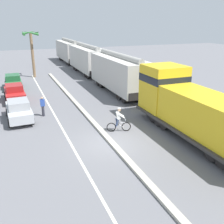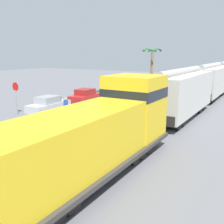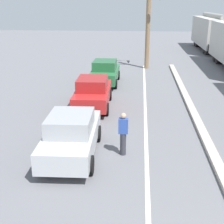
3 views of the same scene
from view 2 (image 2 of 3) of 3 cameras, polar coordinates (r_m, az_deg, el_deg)
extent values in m
plane|color=slate|center=(16.58, -16.79, -6.85)|extent=(120.00, 120.00, 0.00)
cube|color=#B2AD9E|center=(20.81, -4.46, -2.11)|extent=(0.36, 36.00, 0.16)
cube|color=silver|center=(22.28, -9.47, -1.44)|extent=(0.14, 36.00, 0.01)
cube|color=gold|center=(10.85, -7.18, -6.23)|extent=(2.70, 9.86, 2.40)
cube|color=gold|center=(14.79, 4.91, 1.17)|extent=(2.80, 2.80, 3.50)
cube|color=black|center=(14.65, 4.97, 4.19)|extent=(2.83, 2.83, 0.56)
cube|color=#383533|center=(11.72, -5.16, -10.99)|extent=(3.10, 11.60, 0.20)
cylinder|color=#4C4947|center=(11.79, -5.14, -11.65)|extent=(1.10, 3.00, 1.10)
cylinder|color=black|center=(14.96, 4.06, -6.43)|extent=(2.40, 1.00, 1.00)
cylinder|color=black|center=(14.29, 2.56, -7.35)|extent=(2.40, 1.00, 1.00)
cylinder|color=black|center=(13.64, 0.91, -8.34)|extent=(2.40, 1.00, 1.00)
cylinder|color=black|center=(10.21, -13.49, -16.40)|extent=(2.40, 1.00, 1.00)
cylinder|color=black|center=(9.74, -16.97, -18.13)|extent=(2.40, 1.00, 1.00)
cylinder|color=black|center=(9.33, -20.86, -19.96)|extent=(2.40, 1.00, 1.00)
cube|color=beige|center=(22.75, 14.71, 4.12)|extent=(2.90, 10.40, 3.10)
cylinder|color=#A3A19A|center=(22.57, 14.96, 8.46)|extent=(0.60, 9.88, 0.60)
cube|color=black|center=(27.94, 17.75, 2.99)|extent=(2.61, 0.10, 0.70)
cube|color=black|center=(18.11, 9.60, -1.67)|extent=(2.61, 0.10, 0.70)
cylinder|color=black|center=(26.62, 16.90, 1.48)|extent=(2.46, 0.90, 0.90)
cylinder|color=black|center=(25.57, 16.26, 1.08)|extent=(2.46, 0.90, 0.90)
cylinder|color=black|center=(20.58, 12.25, -1.47)|extent=(2.46, 0.90, 0.90)
cylinder|color=black|center=(19.57, 11.17, -2.16)|extent=(2.46, 0.90, 0.90)
cube|color=beige|center=(33.95, 20.53, 6.47)|extent=(2.90, 10.40, 3.10)
cylinder|color=#A3A19A|center=(33.82, 20.76, 9.38)|extent=(0.60, 9.88, 0.60)
cube|color=black|center=(39.21, 21.92, 5.33)|extent=(2.61, 0.10, 0.70)
cube|color=black|center=(29.00, 18.28, 3.29)|extent=(2.61, 0.10, 0.70)
cylinder|color=black|center=(37.83, 21.46, 4.37)|extent=(2.46, 0.90, 0.90)
cylinder|color=black|center=(36.76, 21.15, 4.17)|extent=(2.46, 0.90, 0.90)
cylinder|color=black|center=(31.56, 19.32, 3.02)|extent=(2.46, 0.90, 0.90)
cylinder|color=black|center=(30.50, 18.87, 2.73)|extent=(2.46, 0.90, 0.90)
cube|color=black|center=(40.29, 22.19, 5.49)|extent=(2.61, 0.10, 0.70)
cylinder|color=black|center=(42.87, 22.73, 5.15)|extent=(2.46, 0.90, 0.90)
cylinder|color=black|center=(41.79, 22.48, 5.00)|extent=(2.46, 0.90, 0.90)
cube|color=#B7BABF|center=(24.31, -13.57, 1.17)|extent=(1.86, 4.26, 0.70)
cube|color=#9C9EA2|center=(24.09, -13.90, 2.63)|extent=(1.57, 1.96, 0.60)
cube|color=#1E232D|center=(24.82, -12.32, 2.88)|extent=(1.43, 0.17, 0.51)
cylinder|color=black|center=(25.86, -12.90, 1.10)|extent=(0.24, 0.65, 0.64)
cylinder|color=black|center=(24.82, -10.13, 0.74)|extent=(0.24, 0.65, 0.64)
cylinder|color=black|center=(24.04, -17.04, -0.02)|extent=(0.24, 0.65, 0.64)
cylinder|color=black|center=(22.92, -14.24, -0.45)|extent=(0.24, 0.65, 0.64)
cube|color=red|center=(28.52, -5.71, 3.15)|extent=(1.86, 4.26, 0.70)
cube|color=maroon|center=(28.30, -5.91, 4.40)|extent=(1.57, 1.96, 0.60)
cube|color=#1E232D|center=(29.12, -4.77, 4.56)|extent=(1.43, 0.18, 0.51)
cylinder|color=black|center=(30.09, -5.54, 2.98)|extent=(0.24, 0.65, 0.64)
cylinder|color=black|center=(29.21, -2.93, 2.73)|extent=(0.24, 0.65, 0.64)
cylinder|color=black|center=(28.03, -8.57, 2.17)|extent=(0.24, 0.65, 0.64)
cylinder|color=black|center=(27.08, -5.87, 1.88)|extent=(0.24, 0.65, 0.64)
cube|color=#286B3D|center=(32.68, -0.15, 4.44)|extent=(1.72, 4.21, 0.70)
cube|color=#225B34|center=(32.46, -0.29, 5.55)|extent=(1.51, 1.91, 0.60)
cube|color=#1E232D|center=(33.32, 0.62, 5.65)|extent=(1.43, 0.13, 0.51)
cylinder|color=black|center=(34.24, -0.17, 4.24)|extent=(0.22, 0.64, 0.64)
cylinder|color=black|center=(33.44, 2.20, 4.02)|extent=(0.22, 0.64, 0.64)
cylinder|color=black|center=(32.08, -2.60, 3.64)|extent=(0.22, 0.64, 0.64)
cylinder|color=black|center=(31.22, -0.13, 3.40)|extent=(0.22, 0.64, 0.64)
torus|color=black|center=(16.29, -9.10, -5.57)|extent=(0.65, 0.25, 0.66)
torus|color=black|center=(17.15, -11.01, -4.71)|extent=(0.65, 0.25, 0.66)
cylinder|color=silver|center=(16.63, -10.12, -4.14)|extent=(0.77, 0.27, 0.05)
cylinder|color=silver|center=(16.60, -9.91, -4.82)|extent=(0.47, 0.19, 0.36)
cylinder|color=silver|center=(16.77, -10.54, -3.48)|extent=(0.04, 0.04, 0.30)
cylinder|color=silver|center=(16.19, -9.32, -3.65)|extent=(0.17, 0.47, 0.04)
cylinder|color=#38476B|center=(16.76, -10.06, -3.82)|extent=(0.33, 0.22, 0.52)
cylinder|color=#38476B|center=(16.66, -10.64, -3.95)|extent=(0.29, 0.21, 0.52)
cube|color=white|center=(16.51, -10.29, -2.21)|extent=(0.41, 0.42, 0.57)
sphere|color=tan|center=(16.36, -10.22, -0.94)|extent=(0.22, 0.22, 0.22)
cylinder|color=white|center=(16.34, -10.23, -0.60)|extent=(0.22, 0.22, 0.05)
cylinder|color=white|center=(16.43, -9.45, -2.26)|extent=(0.47, 0.22, 0.36)
cylinder|color=white|center=(16.27, -10.40, -2.44)|extent=(0.47, 0.22, 0.36)
cylinder|color=gray|center=(24.80, -20.08, 1.99)|extent=(0.07, 0.07, 2.20)
cylinder|color=red|center=(24.60, -20.29, 5.20)|extent=(0.76, 0.03, 0.76)
cylinder|color=white|center=(24.61, -20.27, 5.20)|extent=(0.48, 0.02, 0.48)
cylinder|color=#846647|center=(36.12, 8.63, 8.65)|extent=(0.36, 0.36, 5.79)
cone|color=#2D7033|center=(35.79, 10.21, 13.27)|extent=(0.54, 1.85, 0.57)
cone|color=#2D7033|center=(36.89, 9.21, 13.29)|extent=(1.85, 0.51, 0.64)
cone|color=#2D7033|center=(36.36, 7.43, 13.35)|extent=(0.39, 1.84, 0.67)
cone|color=#2D7033|center=(35.20, 8.24, 13.35)|extent=(1.83, 0.37, 0.73)
cylinder|color=#33333D|center=(23.27, -9.96, 0.21)|extent=(0.22, 0.22, 0.85)
cube|color=#2D4CA5|center=(23.13, -10.03, 1.92)|extent=(0.34, 0.22, 0.56)
sphere|color=tan|center=(23.06, -10.07, 2.87)|extent=(0.20, 0.20, 0.20)
camera|label=1|loc=(17.87, -72.21, 10.35)|focal=42.00mm
camera|label=3|loc=(16.02, -34.62, 10.10)|focal=50.00mm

